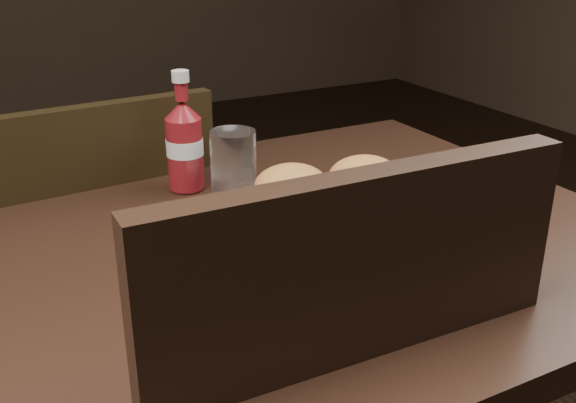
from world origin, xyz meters
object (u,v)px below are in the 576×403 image
plate (291,234)px  ketchup_bottle (185,154)px  tumbler (234,166)px  dining_table (208,264)px  chair_far (88,301)px

plate → ketchup_bottle: 0.26m
plate → tumbler: (-0.01, 0.16, 0.05)m
ketchup_bottle → tumbler: size_ratio=1.04×
dining_table → ketchup_bottle: size_ratio=10.36×
ketchup_bottle → tumbler: bearing=-57.4°
dining_table → ketchup_bottle: 0.25m
dining_table → tumbler: size_ratio=10.78×
ketchup_bottle → tumbler: ketchup_bottle is taller
dining_table → ketchup_bottle: (0.06, 0.22, 0.08)m
chair_far → plate: (0.19, -0.52, 0.33)m
dining_table → tumbler: (0.11, 0.15, 0.08)m
tumbler → plate: bearing=-85.8°
dining_table → chair_far: 0.59m
dining_table → plate: 0.12m
ketchup_bottle → tumbler: (0.05, -0.08, -0.01)m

